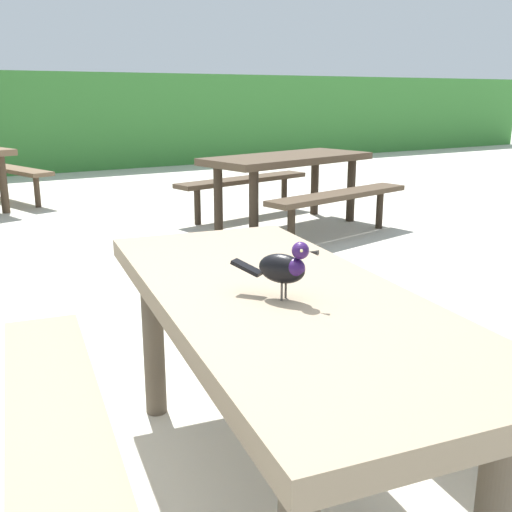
% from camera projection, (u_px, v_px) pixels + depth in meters
% --- Properties ---
extents(ground_plane, '(60.00, 60.00, 0.00)m').
position_uv_depth(ground_plane, '(185.00, 492.00, 2.10)').
color(ground_plane, beige).
extents(picnic_table_foreground, '(1.93, 1.95, 0.74)m').
position_uv_depth(picnic_table_foreground, '(279.00, 344.00, 1.96)').
color(picnic_table_foreground, '#84725B').
rests_on(picnic_table_foreground, ground).
extents(bird_grackle, '(0.17, 0.26, 0.18)m').
position_uv_depth(bird_grackle, '(285.00, 267.00, 1.80)').
color(bird_grackle, black).
rests_on(bird_grackle, picnic_table_foreground).
extents(picnic_table_mid_left, '(2.00, 1.97, 0.74)m').
position_uv_depth(picnic_table_mid_left, '(288.00, 173.00, 6.19)').
color(picnic_table_mid_left, '#473828').
rests_on(picnic_table_mid_left, ground).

